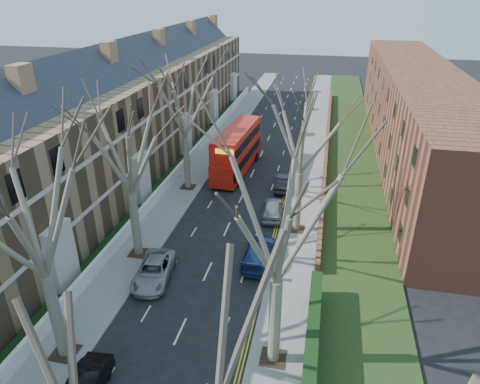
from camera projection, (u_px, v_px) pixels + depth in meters
The scene contains 16 objects.
pavement_left at pixel (214, 150), 52.87m from camera, with size 3.00×102.00×0.12m, color slate.
pavement_right at pixel (311, 157), 50.66m from camera, with size 3.00×102.00×0.12m, color slate.
terrace_left at pixel (122, 122), 44.84m from camera, with size 9.70×78.00×13.60m.
flats_right at pixel (415, 113), 49.90m from camera, with size 13.97×54.00×10.00m.
front_wall_left at pixel (179, 169), 45.90m from camera, with size 0.30×78.00×1.00m.
grass_verge_right at pixel (350, 159), 49.80m from camera, with size 6.00×102.00×0.06m.
tree_left_mid at pixel (28, 203), 19.63m from camera, with size 10.50×10.50×14.71m.
tree_left_far at pixel (125, 139), 28.56m from camera, with size 10.15×10.15×14.22m.
tree_left_dist at pixel (183, 94), 38.97m from camera, with size 10.50×10.50×14.71m.
tree_right_mid at pixel (280, 206), 19.29m from camera, with size 10.50×10.50×14.71m.
tree_right_far at pixel (303, 124), 31.74m from camera, with size 10.15×10.15×14.22m.
double_decker_bus at pixel (237, 151), 46.11m from camera, with size 3.45×11.49×4.73m.
car_left_far at pixel (154, 271), 29.60m from camera, with size 2.31×5.00×1.39m, color gray.
car_right_near at pixel (259, 252), 31.57m from camera, with size 2.10×5.17×1.50m, color navy.
car_right_mid at pixel (272, 209), 37.66m from camera, with size 1.77×4.39×1.50m, color gray.
car_right_far at pixel (283, 183), 42.69m from camera, with size 1.45×4.15×1.37m, color black.
Camera 1 is at (7.42, -9.05, 18.63)m, focal length 32.00 mm.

